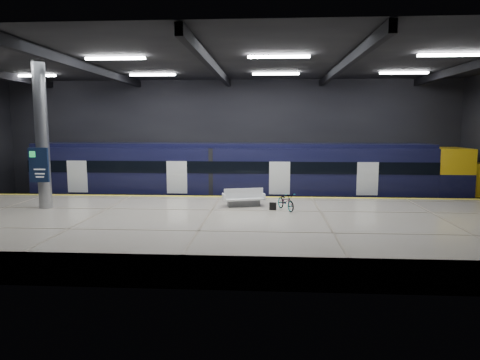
{
  "coord_description": "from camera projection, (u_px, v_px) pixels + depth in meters",
  "views": [
    {
      "loc": [
        2.55,
        -20.49,
        5.0
      ],
      "look_at": [
        1.15,
        1.5,
        2.2
      ],
      "focal_mm": 32.0,
      "sensor_mm": 36.0,
      "label": 1
    }
  ],
  "objects": [
    {
      "name": "ground",
      "position": [
        215.0,
        228.0,
        21.08
      ],
      "size": [
        30.0,
        30.0,
        0.0
      ],
      "primitive_type": "plane",
      "color": "black",
      "rests_on": "ground"
    },
    {
      "name": "room_shell",
      "position": [
        214.0,
        111.0,
        20.36
      ],
      "size": [
        30.1,
        16.1,
        8.05
      ],
      "color": "black",
      "rests_on": "ground"
    },
    {
      "name": "platform",
      "position": [
        208.0,
        229.0,
        18.53
      ],
      "size": [
        30.0,
        11.0,
        1.1
      ],
      "primitive_type": "cube",
      "color": "beige",
      "rests_on": "ground"
    },
    {
      "name": "safety_strip",
      "position": [
        221.0,
        197.0,
        23.66
      ],
      "size": [
        30.0,
        0.4,
        0.01
      ],
      "primitive_type": "cube",
      "color": "yellow",
      "rests_on": "platform"
    },
    {
      "name": "rails",
      "position": [
        226.0,
        206.0,
        26.51
      ],
      "size": [
        30.0,
        1.52,
        0.16
      ],
      "color": "gray",
      "rests_on": "ground"
    },
    {
      "name": "train",
      "position": [
        259.0,
        174.0,
        26.13
      ],
      "size": [
        29.4,
        2.84,
        3.79
      ],
      "color": "black",
      "rests_on": "ground"
    },
    {
      "name": "bench",
      "position": [
        244.0,
        200.0,
        20.83
      ],
      "size": [
        2.14,
        1.33,
        0.88
      ],
      "rotation": [
        0.0,
        0.0,
        0.27
      ],
      "color": "#595B60",
      "rests_on": "platform"
    },
    {
      "name": "bicycle",
      "position": [
        286.0,
        201.0,
        19.88
      ],
      "size": [
        1.14,
        1.63,
        0.81
      ],
      "primitive_type": "imported",
      "rotation": [
        0.0,
        0.0,
        0.43
      ],
      "color": "#99999E",
      "rests_on": "platform"
    },
    {
      "name": "pannier_bag",
      "position": [
        273.0,
        206.0,
        19.94
      ],
      "size": [
        0.34,
        0.25,
        0.35
      ],
      "primitive_type": "cube",
      "rotation": [
        0.0,
        0.0,
        -0.25
      ],
      "color": "black",
      "rests_on": "platform"
    },
    {
      "name": "info_column",
      "position": [
        42.0,
        137.0,
        20.0
      ],
      "size": [
        0.9,
        0.78,
        6.9
      ],
      "color": "#9EA0A5",
      "rests_on": "platform"
    }
  ]
}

